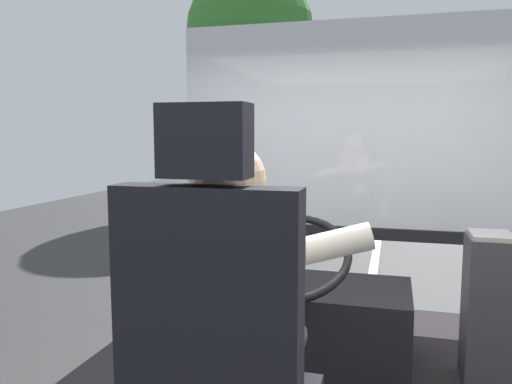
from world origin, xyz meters
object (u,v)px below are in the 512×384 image
Objects in this scene: driver_seat at (221,378)px; bus_driver at (233,306)px; fare_box at (487,310)px; steering_console at (303,317)px.

driver_seat is 1.59× the size of bus_driver.
fare_box is at bearing 54.78° from driver_seat.
steering_console is (0.00, 1.30, -0.30)m from driver_seat.
driver_seat reaches higher than bus_driver.
steering_console is 1.50× the size of fare_box.
bus_driver is 1.48m from fare_box.
fare_box is at bearing -2.95° from steering_console.
driver_seat is 0.20m from bus_driver.
fare_box is (0.89, 1.14, -0.33)m from bus_driver.
fare_box is (0.89, 1.26, -0.16)m from driver_seat.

